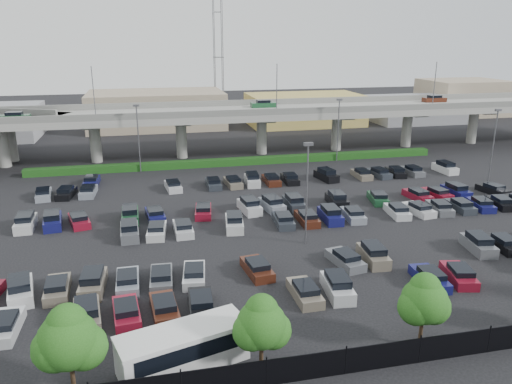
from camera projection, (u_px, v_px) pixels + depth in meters
ground at (284, 216)px, 57.65m from camera, size 280.00×280.00×0.00m
overpass at (232, 115)px, 85.32m from camera, size 150.00×13.00×15.80m
hedge at (242, 161)px, 80.76m from camera, size 66.00×1.60×1.10m
fence at (405, 353)px, 31.31m from camera, size 70.00×0.10×2.00m
tree_row at (407, 303)px, 32.06m from camera, size 65.07×3.66×5.94m
shuttle_bus at (183, 347)px, 31.05m from camera, size 8.59×4.93×2.61m
parked_cars at (298, 222)px, 54.23m from camera, size 62.81×41.60×1.67m
light_poles at (245, 162)px, 56.78m from camera, size 66.90×48.38×10.30m
distant_buildings at (263, 109)px, 116.69m from camera, size 138.00×24.00×9.00m
comm_tower at (218, 55)px, 122.72m from camera, size 2.40×2.40×30.00m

